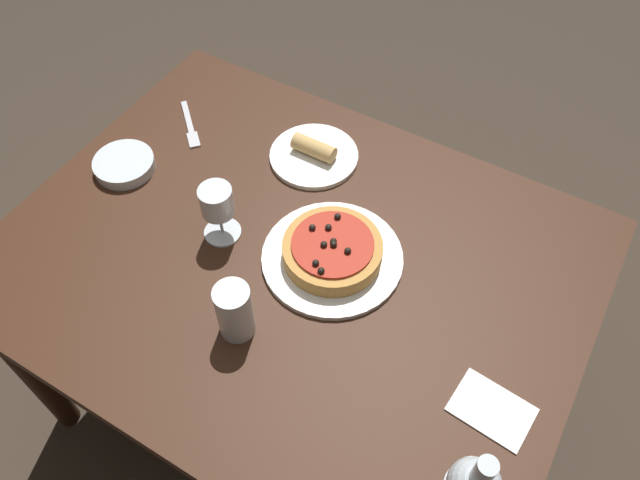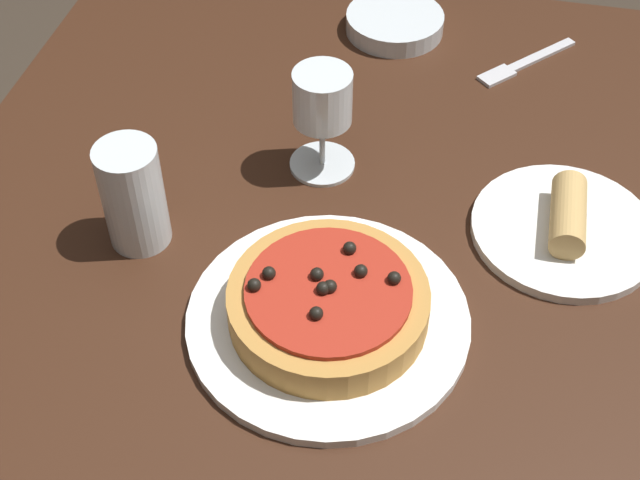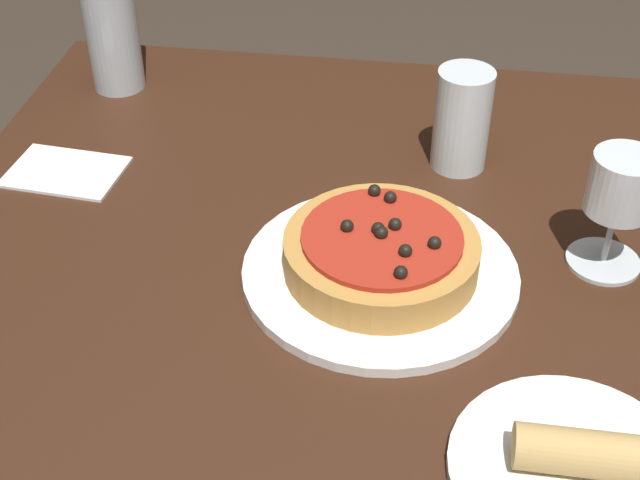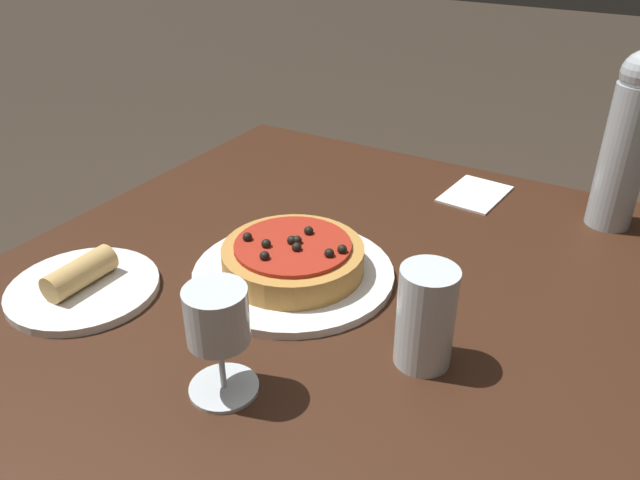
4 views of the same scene
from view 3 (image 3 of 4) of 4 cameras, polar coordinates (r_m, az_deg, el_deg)
name	(u,v)px [view 3 (image 3 of 4)]	position (r m, az deg, el deg)	size (l,w,h in m)	color
dining_table	(445,320)	(1.04, 8.03, -5.09)	(1.20, 0.93, 0.70)	#381E11
dinner_plate	(380,272)	(0.95, 3.86, -2.09)	(0.29, 0.29, 0.01)	white
pizza	(381,252)	(0.93, 3.94, -0.78)	(0.21, 0.21, 0.06)	#BC843D
wine_glass	(620,192)	(0.96, 18.67, 2.93)	(0.08, 0.08, 0.14)	silver
water_cup	(460,119)	(1.11, 8.94, 7.63)	(0.07, 0.07, 0.13)	silver
side_plate	(574,467)	(0.79, 15.93, -13.83)	(0.21, 0.21, 0.05)	white
paper_napkin	(66,172)	(1.15, -15.97, 4.21)	(0.15, 0.11, 0.00)	white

